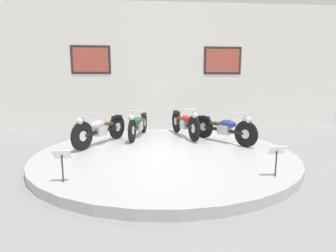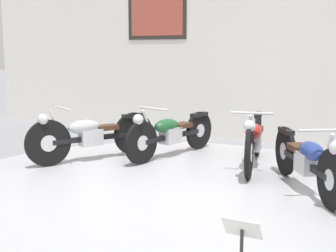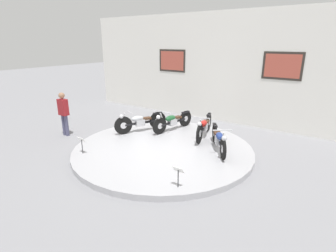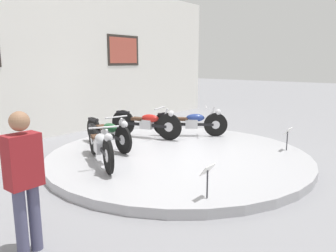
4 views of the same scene
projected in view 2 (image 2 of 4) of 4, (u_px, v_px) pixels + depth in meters
ground_plane at (158, 201)px, 5.51m from camera, size 60.00×60.00×0.00m
display_platform at (158, 194)px, 5.50m from camera, size 5.56×5.56×0.16m
back_wall at (270, 23)px, 8.80m from camera, size 14.00×0.22×4.50m
motorcycle_silver at (90, 134)px, 6.78m from camera, size 0.98×1.80×0.80m
motorcycle_green at (170, 132)px, 7.04m from camera, size 0.58×1.93×0.78m
motorcycle_red at (254, 138)px, 6.41m from camera, size 0.63×1.98×0.81m
motorcycle_blue at (307, 159)px, 5.31m from camera, size 1.16×1.65×0.79m
info_placard_front_centre at (242, 238)px, 3.10m from camera, size 0.26×0.11×0.51m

